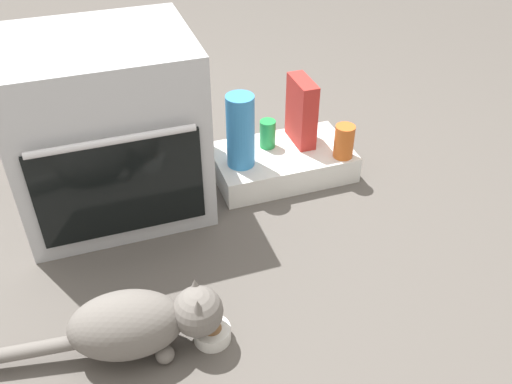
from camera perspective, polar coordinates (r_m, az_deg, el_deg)
ground at (r=1.99m, az=-10.74°, el=-6.93°), size 8.00×8.00×0.00m
oven at (r=2.09m, az=-15.10°, el=6.37°), size 0.66×0.59×0.67m
pantry_cabinet at (r=2.33m, az=2.70°, el=3.09°), size 0.57×0.33×0.11m
food_bowl at (r=1.71m, az=-4.55°, el=-14.21°), size 0.11×0.11×0.07m
cat at (r=1.65m, az=-11.94°, el=-13.05°), size 0.69×0.25×0.22m
cereal_box at (r=2.31m, az=4.71°, el=8.29°), size 0.07×0.18×0.28m
water_bottle at (r=2.14m, az=-1.61°, el=6.28°), size 0.11×0.11×0.30m
soda_can at (r=2.30m, az=1.20°, el=6.02°), size 0.07×0.07×0.12m
sauce_jar at (r=2.26m, az=9.06°, el=5.17°), size 0.08×0.08×0.14m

